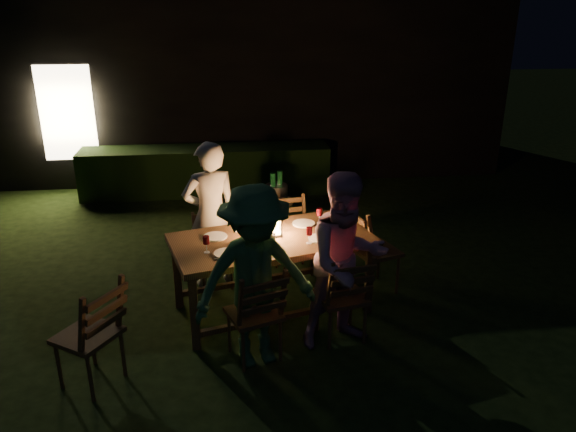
{
  "coord_description": "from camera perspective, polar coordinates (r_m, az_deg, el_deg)",
  "views": [
    {
      "loc": [
        -0.14,
        -5.63,
        3.19
      ],
      "look_at": [
        0.49,
        -0.05,
        0.99
      ],
      "focal_mm": 35.0,
      "sensor_mm": 36.0,
      "label": 1
    }
  ],
  "objects": [
    {
      "name": "lantern",
      "position": [
        5.84,
        -1.36,
        -0.52
      ],
      "size": [
        0.16,
        0.16,
        0.35
      ],
      "color": "white",
      "rests_on": "dining_table"
    },
    {
      "name": "wineglass_b",
      "position": [
        5.52,
        -8.29,
        -2.88
      ],
      "size": [
        0.06,
        0.06,
        0.18
      ],
      "primitive_type": null,
      "color": "#59070F",
      "rests_on": "dining_table"
    },
    {
      "name": "wineglass_e",
      "position": [
        5.52,
        -1.58,
        -2.66
      ],
      "size": [
        0.06,
        0.06,
        0.18
      ],
      "primitive_type": null,
      "color": "silver",
      "rests_on": "dining_table"
    },
    {
      "name": "bottle_table",
      "position": [
        5.72,
        -4.02,
        -1.26
      ],
      "size": [
        0.07,
        0.07,
        0.28
      ],
      "primitive_type": "cylinder",
      "color": "#0F471E",
      "rests_on": "dining_table"
    },
    {
      "name": "wineglass_d",
      "position": [
        6.18,
        3.21,
        0.02
      ],
      "size": [
        0.06,
        0.06,
        0.18
      ],
      "primitive_type": null,
      "color": "#59070F",
      "rests_on": "dining_table"
    },
    {
      "name": "person_opp_right",
      "position": [
        5.32,
        5.95,
        -4.63
      ],
      "size": [
        0.99,
        0.85,
        1.74
      ],
      "primitive_type": "imported",
      "rotation": [
        0.0,
        0.0,
        0.26
      ],
      "color": "#C084A2",
      "rests_on": "ground"
    },
    {
      "name": "chair_end",
      "position": [
        6.54,
        8.63,
        -4.85
      ],
      "size": [
        0.64,
        0.62,
        1.09
      ],
      "rotation": [
        0.0,
        0.0,
        -1.26
      ],
      "color": "#472717",
      "rests_on": "ground"
    },
    {
      "name": "chair_far_right",
      "position": [
        6.91,
        0.57,
        -3.44
      ],
      "size": [
        0.51,
        0.54,
        0.96
      ],
      "rotation": [
        0.0,
        0.0,
        3.35
      ],
      "color": "#472717",
      "rests_on": "ground"
    },
    {
      "name": "wineglass_c",
      "position": [
        5.67,
        2.16,
        -1.99
      ],
      "size": [
        0.06,
        0.06,
        0.18
      ],
      "primitive_type": null,
      "color": "#59070F",
      "rests_on": "dining_table"
    },
    {
      "name": "plate_far_left",
      "position": [
        5.89,
        -7.41,
        -2.08
      ],
      "size": [
        0.25,
        0.25,
        0.01
      ],
      "primitive_type": "cylinder",
      "color": "white",
      "rests_on": "dining_table"
    },
    {
      "name": "plate_near_right",
      "position": [
        5.81,
        3.28,
        -2.28
      ],
      "size": [
        0.25,
        0.25,
        0.01
      ],
      "primitive_type": "cylinder",
      "color": "white",
      "rests_on": "dining_table"
    },
    {
      "name": "napkin_left",
      "position": [
        5.52,
        -1.99,
        -3.6
      ],
      "size": [
        0.18,
        0.14,
        0.01
      ],
      "primitive_type": "cube",
      "color": "red",
      "rests_on": "dining_table"
    },
    {
      "name": "plate_far_right",
      "position": [
        6.18,
        1.6,
        -0.76
      ],
      "size": [
        0.25,
        0.25,
        0.01
      ],
      "primitive_type": "cylinder",
      "color": "white",
      "rests_on": "dining_table"
    },
    {
      "name": "phone",
      "position": [
        5.42,
        -6.77,
        -4.27
      ],
      "size": [
        0.14,
        0.07,
        0.01
      ],
      "primitive_type": "cube",
      "color": "black",
      "rests_on": "dining_table"
    },
    {
      "name": "chair_spare",
      "position": [
        5.28,
        -19.3,
        -12.9
      ],
      "size": [
        0.69,
        0.68,
        1.06
      ],
      "rotation": [
        0.0,
        0.0,
        0.99
      ],
      "color": "#472717",
      "rests_on": "ground"
    },
    {
      "name": "side_table",
      "position": [
        7.62,
        -1.17,
        1.08
      ],
      "size": [
        0.46,
        0.46,
        0.62
      ],
      "color": "brown",
      "rests_on": "ground"
    },
    {
      "name": "ice_bucket",
      "position": [
        7.56,
        -1.18,
        2.38
      ],
      "size": [
        0.3,
        0.3,
        0.22
      ],
      "primitive_type": "cylinder",
      "color": "#A5A8AD",
      "rests_on": "side_table"
    },
    {
      "name": "wineglass_a",
      "position": [
        5.97,
        -5.27,
        -0.82
      ],
      "size": [
        0.06,
        0.06,
        0.18
      ],
      "primitive_type": null,
      "color": "#59070F",
      "rests_on": "dining_table"
    },
    {
      "name": "dining_table",
      "position": [
        5.88,
        -1.63,
        -2.94
      ],
      "size": [
        2.25,
        1.51,
        0.86
      ],
      "rotation": [
        0.0,
        0.0,
        0.26
      ],
      "color": "#472717",
      "rests_on": "ground"
    },
    {
      "name": "chair_near_left",
      "position": [
        5.33,
        -3.36,
        -11.42
      ],
      "size": [
        0.59,
        0.61,
        1.01
      ],
      "rotation": [
        0.0,
        0.0,
        0.35
      ],
      "color": "#472717",
      "rests_on": "ground"
    },
    {
      "name": "chair_far_left",
      "position": [
        6.64,
        -7.5,
        -4.86
      ],
      "size": [
        0.49,
        0.51,
        0.9
      ],
      "rotation": [
        0.0,
        0.0,
        3.36
      ],
      "color": "#472717",
      "rests_on": "ground"
    },
    {
      "name": "bottle_bucket_a",
      "position": [
        7.5,
        -1.53,
        2.63
      ],
      "size": [
        0.07,
        0.07,
        0.32
      ],
      "primitive_type": "cylinder",
      "color": "#0F471E",
      "rests_on": "side_table"
    },
    {
      "name": "person_opp_left",
      "position": [
        5.01,
        -3.34,
        -6.32
      ],
      "size": [
        1.25,
        0.91,
        1.73
      ],
      "primitive_type": "imported",
      "rotation": [
        0.0,
        0.0,
        0.26
      ],
      "color": "#356A3A",
      "rests_on": "ground"
    },
    {
      "name": "person_house_side",
      "position": [
        6.45,
        -7.87,
        0.05
      ],
      "size": [
        0.72,
        0.56,
        1.73
      ],
      "primitive_type": "imported",
      "rotation": [
        0.0,
        0.0,
        3.4
      ],
      "color": "beige",
      "rests_on": "ground"
    },
    {
      "name": "garden_envelope",
      "position": [
        11.9,
        -5.91,
        13.5
      ],
      "size": [
        40.0,
        40.0,
        3.2
      ],
      "color": "black",
      "rests_on": "ground"
    },
    {
      "name": "bottle_bucket_b",
      "position": [
        7.59,
        -0.83,
        2.85
      ],
      "size": [
        0.07,
        0.07,
        0.32
      ],
      "primitive_type": "cylinder",
      "color": "#0F471E",
      "rests_on": "side_table"
    },
    {
      "name": "plate_near_left",
      "position": [
        5.5,
        -6.28,
        -3.79
      ],
      "size": [
        0.25,
        0.25,
        0.01
      ],
      "primitive_type": "cylinder",
      "color": "white",
      "rests_on": "dining_table"
    },
    {
      "name": "chair_near_right",
      "position": [
        5.62,
        5.48,
        -9.63
      ],
      "size": [
        0.53,
        0.56,
        1.0
      ],
      "rotation": [
        0.0,
        0.0,
        0.19
      ],
      "color": "#472717",
      "rests_on": "ground"
    },
    {
      "name": "napkin_right",
      "position": [
        5.78,
        4.51,
        -2.45
      ],
      "size": [
        0.18,
        0.14,
        0.01
      ],
      "primitive_type": "cube",
      "color": "red",
      "rests_on": "dining_table"
    }
  ]
}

